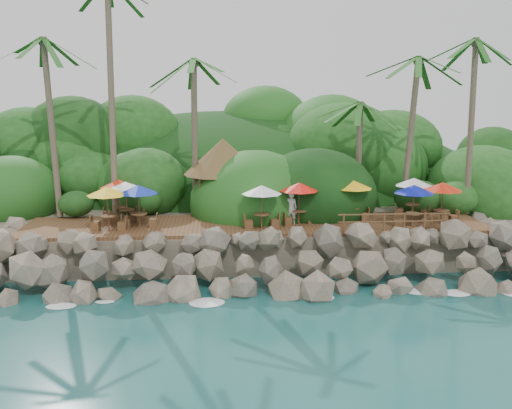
{
  "coord_description": "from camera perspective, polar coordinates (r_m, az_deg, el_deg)",
  "views": [
    {
      "loc": [
        -2.11,
        -23.99,
        9.42
      ],
      "look_at": [
        0.0,
        6.0,
        3.4
      ],
      "focal_mm": 38.14,
      "sensor_mm": 36.0,
      "label": 1
    }
  ],
  "objects": [
    {
      "name": "dining_clusters",
      "position": [
        30.53,
        2.15,
        1.62
      ],
      "size": [
        20.67,
        5.19,
        2.38
      ],
      "color": "brown",
      "rests_on": "terrace"
    },
    {
      "name": "railing",
      "position": [
        29.9,
        14.32,
        -1.62
      ],
      "size": [
        6.1,
        0.1,
        1.0
      ],
      "color": "brown",
      "rests_on": "terrace"
    },
    {
      "name": "palapa",
      "position": [
        33.34,
        -3.47,
        5.05
      ],
      "size": [
        4.86,
        4.86,
        4.6
      ],
      "color": "brown",
      "rests_on": "ground"
    },
    {
      "name": "terrace",
      "position": [
        30.92,
        0.0,
        -2.18
      ],
      "size": [
        26.0,
        5.0,
        0.2
      ],
      "primitive_type": "cube",
      "color": "brown",
      "rests_on": "land_base"
    },
    {
      "name": "foam_line",
      "position": [
        26.13,
        0.89,
        -9.74
      ],
      "size": [
        25.2,
        0.8,
        0.06
      ],
      "color": "white",
      "rests_on": "ground"
    },
    {
      "name": "ground",
      "position": [
        25.86,
        0.95,
        -10.04
      ],
      "size": [
        140.0,
        140.0,
        0.0
      ],
      "primitive_type": "plane",
      "color": "#19514F",
      "rests_on": "ground"
    },
    {
      "name": "palms",
      "position": [
        32.95,
        1.38,
        16.21
      ],
      "size": [
        31.04,
        6.96,
        15.11
      ],
      "color": "brown",
      "rests_on": "ground"
    },
    {
      "name": "waiter",
      "position": [
        30.6,
        3.69,
        -0.38
      ],
      "size": [
        0.75,
        0.57,
        1.86
      ],
      "primitive_type": "imported",
      "rotation": [
        0.0,
        0.0,
        2.94
      ],
      "color": "silver",
      "rests_on": "terrace"
    },
    {
      "name": "jungle_hill",
      "position": [
        48.46,
        -1.45,
        0.11
      ],
      "size": [
        44.8,
        28.0,
        15.4
      ],
      "primitive_type": "ellipsoid",
      "color": "#143811",
      "rests_on": "ground"
    },
    {
      "name": "seawall",
      "position": [
        27.36,
        0.59,
        -6.27
      ],
      "size": [
        29.0,
        4.0,
        2.3
      ],
      "primitive_type": null,
      "color": "gray",
      "rests_on": "ground"
    },
    {
      "name": "land_base",
      "position": [
        40.91,
        -0.98,
        -0.48
      ],
      "size": [
        32.0,
        25.2,
        2.1
      ],
      "primitive_type": "cube",
      "color": "gray",
      "rests_on": "ground"
    },
    {
      "name": "jungle_foliage",
      "position": [
        40.17,
        -0.9,
        -2.24
      ],
      "size": [
        44.0,
        16.0,
        12.0
      ],
      "primitive_type": null,
      "color": "#143811",
      "rests_on": "ground"
    }
  ]
}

